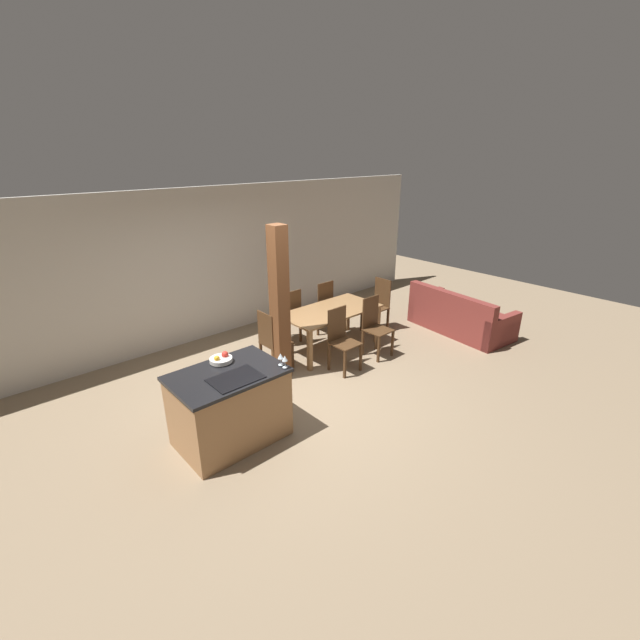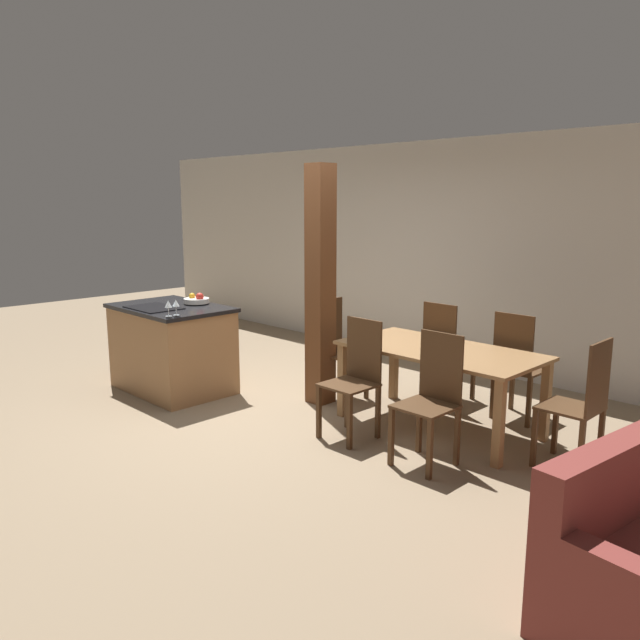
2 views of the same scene
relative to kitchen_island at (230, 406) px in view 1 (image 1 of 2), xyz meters
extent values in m
plane|color=#847056|center=(1.20, 0.21, -0.46)|extent=(16.00, 16.00, 0.00)
cube|color=beige|center=(1.20, 3.01, 0.89)|extent=(11.20, 0.08, 2.70)
cube|color=#9E7047|center=(0.00, 0.00, -0.02)|extent=(1.23, 0.83, 0.87)
cube|color=black|center=(0.00, 0.00, 0.43)|extent=(1.27, 0.87, 0.04)
cube|color=black|center=(0.00, -0.19, 0.46)|extent=(0.56, 0.40, 0.01)
cylinder|color=silver|center=(0.08, 0.27, 0.49)|extent=(0.27, 0.27, 0.05)
sphere|color=red|center=(0.14, 0.27, 0.54)|extent=(0.08, 0.08, 0.08)
sphere|color=gold|center=(0.02, 0.25, 0.53)|extent=(0.07, 0.07, 0.07)
cylinder|color=silver|center=(0.56, -0.36, 0.46)|extent=(0.06, 0.06, 0.00)
cylinder|color=silver|center=(0.56, -0.36, 0.51)|extent=(0.01, 0.01, 0.08)
cone|color=silver|center=(0.56, -0.36, 0.58)|extent=(0.07, 0.07, 0.07)
cylinder|color=silver|center=(0.56, -0.28, 0.46)|extent=(0.06, 0.06, 0.00)
cylinder|color=silver|center=(0.56, -0.28, 0.51)|extent=(0.01, 0.01, 0.08)
cone|color=silver|center=(0.56, -0.28, 0.58)|extent=(0.07, 0.07, 0.07)
cube|color=olive|center=(2.64, 1.06, 0.25)|extent=(1.74, 0.89, 0.03)
cube|color=olive|center=(1.83, 0.68, -0.11)|extent=(0.07, 0.07, 0.69)
cube|color=olive|center=(3.44, 0.68, -0.11)|extent=(0.07, 0.07, 0.69)
cube|color=olive|center=(1.83, 1.44, -0.11)|extent=(0.07, 0.07, 0.69)
cube|color=olive|center=(3.44, 1.44, -0.11)|extent=(0.07, 0.07, 0.69)
cube|color=#472D19|center=(2.24, 0.32, 0.01)|extent=(0.40, 0.40, 0.02)
cube|color=#472D19|center=(2.24, 0.51, 0.29)|extent=(0.38, 0.02, 0.53)
cube|color=#472D19|center=(2.07, 0.14, -0.23)|extent=(0.04, 0.04, 0.46)
cube|color=#472D19|center=(2.42, 0.14, -0.23)|extent=(0.04, 0.04, 0.46)
cube|color=#472D19|center=(2.07, 0.49, -0.23)|extent=(0.04, 0.04, 0.46)
cube|color=#472D19|center=(2.42, 0.49, -0.23)|extent=(0.04, 0.04, 0.46)
cube|color=#472D19|center=(3.03, 0.32, 0.01)|extent=(0.40, 0.40, 0.02)
cube|color=#472D19|center=(3.03, 0.51, 0.29)|extent=(0.38, 0.02, 0.53)
cube|color=#472D19|center=(2.85, 0.14, -0.23)|extent=(0.04, 0.04, 0.46)
cube|color=#472D19|center=(3.20, 0.14, -0.23)|extent=(0.04, 0.04, 0.46)
cube|color=#472D19|center=(2.85, 0.49, -0.23)|extent=(0.04, 0.04, 0.46)
cube|color=#472D19|center=(3.20, 0.49, -0.23)|extent=(0.04, 0.04, 0.46)
cube|color=#472D19|center=(2.24, 1.81, 0.01)|extent=(0.40, 0.40, 0.02)
cube|color=#472D19|center=(2.24, 1.62, 0.29)|extent=(0.38, 0.02, 0.53)
cube|color=#472D19|center=(2.42, 1.98, -0.23)|extent=(0.04, 0.04, 0.46)
cube|color=#472D19|center=(2.07, 1.98, -0.23)|extent=(0.04, 0.04, 0.46)
cube|color=#472D19|center=(2.42, 1.63, -0.23)|extent=(0.04, 0.04, 0.46)
cube|color=#472D19|center=(2.07, 1.63, -0.23)|extent=(0.04, 0.04, 0.46)
cube|color=#472D19|center=(3.03, 1.81, 0.01)|extent=(0.40, 0.40, 0.02)
cube|color=#472D19|center=(3.03, 1.62, 0.29)|extent=(0.38, 0.02, 0.53)
cube|color=#472D19|center=(3.20, 1.98, -0.23)|extent=(0.04, 0.04, 0.46)
cube|color=#472D19|center=(2.85, 1.98, -0.23)|extent=(0.04, 0.04, 0.46)
cube|color=#472D19|center=(3.20, 1.63, -0.23)|extent=(0.04, 0.04, 0.46)
cube|color=#472D19|center=(2.85, 1.63, -0.23)|extent=(0.04, 0.04, 0.46)
cube|color=#472D19|center=(1.47, 1.06, 0.01)|extent=(0.40, 0.40, 0.02)
cube|color=#472D19|center=(1.28, 1.06, 0.29)|extent=(0.02, 0.38, 0.53)
cube|color=#472D19|center=(1.64, 0.88, -0.23)|extent=(0.04, 0.04, 0.46)
cube|color=#472D19|center=(1.64, 1.24, -0.23)|extent=(0.04, 0.04, 0.46)
cube|color=#472D19|center=(1.29, 0.88, -0.23)|extent=(0.04, 0.04, 0.46)
cube|color=#472D19|center=(1.29, 1.24, -0.23)|extent=(0.04, 0.04, 0.46)
cube|color=#472D19|center=(3.81, 1.06, 0.01)|extent=(0.40, 0.40, 0.02)
cube|color=#472D19|center=(4.00, 1.06, 0.29)|extent=(0.02, 0.38, 0.53)
cube|color=#472D19|center=(3.63, 1.24, -0.23)|extent=(0.04, 0.04, 0.46)
cube|color=#472D19|center=(3.63, 0.88, -0.23)|extent=(0.04, 0.04, 0.46)
cube|color=#472D19|center=(3.98, 1.24, -0.23)|extent=(0.04, 0.04, 0.46)
cube|color=#472D19|center=(3.98, 0.88, -0.23)|extent=(0.04, 0.04, 0.46)
cube|color=maroon|center=(5.05, -0.04, -0.24)|extent=(1.13, 1.99, 0.43)
cube|color=maroon|center=(4.68, 0.01, 0.18)|extent=(0.39, 1.90, 0.41)
cube|color=maroon|center=(4.94, -0.91, -0.17)|extent=(0.92, 0.25, 0.57)
cube|color=maroon|center=(5.15, 0.83, -0.17)|extent=(0.92, 0.25, 0.57)
cube|color=brown|center=(1.39, 0.83, 0.71)|extent=(0.22, 0.22, 2.33)
camera|label=1|loc=(-2.09, -3.91, 2.82)|focal=24.00mm
camera|label=2|loc=(5.65, -3.39, 1.54)|focal=35.00mm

